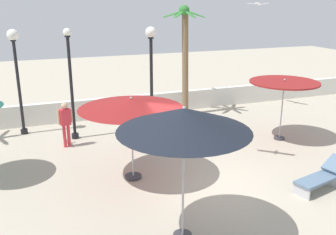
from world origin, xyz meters
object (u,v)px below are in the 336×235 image
at_px(patio_umbrella_3, 184,120).
at_px(guest_1, 65,120).
at_px(lamp_post_2, 151,69).
at_px(guest_2, 134,125).
at_px(lamp_post_1, 16,64).
at_px(lamp_post_0, 71,80).
at_px(patio_umbrella_0, 284,85).
at_px(patio_umbrella_1, 131,104).
at_px(palm_tree_0, 185,48).
at_px(seagull_2, 258,4).
at_px(lounge_chair_0, 322,176).

relative_size(patio_umbrella_3, guest_1, 1.86).
bearing_deg(lamp_post_2, patio_umbrella_3, -102.12).
bearing_deg(guest_2, guest_1, 153.32).
bearing_deg(lamp_post_2, lamp_post_1, 152.11).
xyz_separation_m(lamp_post_0, lamp_post_2, (2.84, -1.22, 0.48)).
xyz_separation_m(patio_umbrella_3, guest_1, (-1.86, 6.78, -1.83)).
xyz_separation_m(patio_umbrella_0, lamp_post_1, (-9.49, 4.25, 0.67)).
distance_m(patio_umbrella_1, palm_tree_0, 7.08).
bearing_deg(patio_umbrella_0, lamp_post_0, 158.71).
height_order(patio_umbrella_1, palm_tree_0, palm_tree_0).
height_order(patio_umbrella_0, seagull_2, seagull_2).
distance_m(lamp_post_0, lamp_post_1, 2.36).
height_order(patio_umbrella_0, lamp_post_0, lamp_post_0).
distance_m(guest_1, guest_2, 2.59).
relative_size(patio_umbrella_0, guest_1, 1.53).
height_order(patio_umbrella_3, seagull_2, seagull_2).
distance_m(lamp_post_0, guest_2, 3.08).
height_order(patio_umbrella_3, lamp_post_2, lamp_post_2).
bearing_deg(guest_1, lamp_post_1, 125.66).
xyz_separation_m(patio_umbrella_0, lamp_post_2, (-4.75, 1.74, 0.62)).
bearing_deg(patio_umbrella_0, guest_2, 170.17).
relative_size(patio_umbrella_1, palm_tree_0, 0.61).
relative_size(lounge_chair_0, guest_1, 1.14).
relative_size(lamp_post_2, guest_2, 2.75).
xyz_separation_m(patio_umbrella_1, lamp_post_1, (-3.13, 5.50, 0.51)).
xyz_separation_m(lounge_chair_0, seagull_2, (2.81, 8.10, 4.71)).
xyz_separation_m(lamp_post_0, lounge_chair_0, (6.17, -6.82, -1.95)).
bearing_deg(lamp_post_1, patio_umbrella_1, -60.37).
height_order(patio_umbrella_1, guest_2, patio_umbrella_1).
xyz_separation_m(patio_umbrella_1, guest_1, (-1.62, 3.40, -1.34)).
xyz_separation_m(lamp_post_0, guest_1, (-0.39, -0.81, -1.31)).
height_order(lamp_post_0, guest_2, lamp_post_0).
relative_size(patio_umbrella_0, seagull_2, 2.21).
bearing_deg(seagull_2, guest_1, -167.47).
bearing_deg(lamp_post_2, guest_2, -140.74).
relative_size(palm_tree_0, guest_1, 2.98).
xyz_separation_m(lamp_post_1, lamp_post_2, (4.74, -2.51, -0.05)).
xyz_separation_m(patio_umbrella_0, lamp_post_0, (-7.58, 2.95, 0.14)).
bearing_deg(patio_umbrella_1, palm_tree_0, 54.08).
relative_size(lounge_chair_0, guest_2, 1.22).
height_order(lamp_post_2, seagull_2, seagull_2).
distance_m(patio_umbrella_1, lamp_post_1, 6.35).
height_order(palm_tree_0, lamp_post_1, palm_tree_0).
height_order(lounge_chair_0, seagull_2, seagull_2).
relative_size(patio_umbrella_3, seagull_2, 2.68).
height_order(lounge_chair_0, guest_1, guest_1).
xyz_separation_m(patio_umbrella_3, lamp_post_0, (-1.47, 7.59, -0.52)).
xyz_separation_m(guest_2, seagull_2, (7.06, 3.24, 4.16)).
bearing_deg(patio_umbrella_3, guest_2, 85.46).
distance_m(patio_umbrella_3, lounge_chair_0, 5.36).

